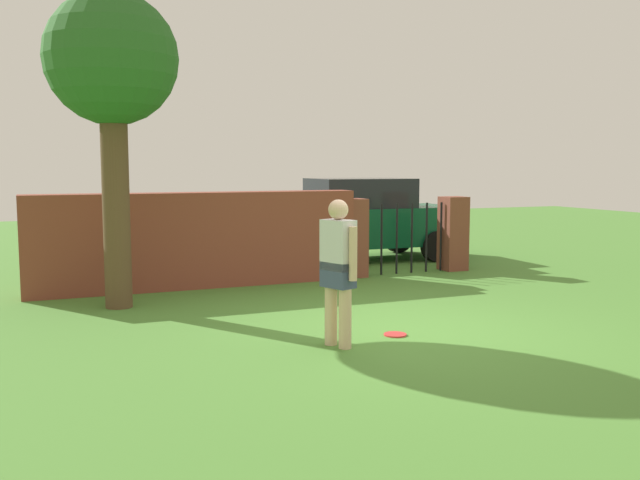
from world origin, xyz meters
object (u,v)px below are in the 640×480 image
tree (112,68)px  frisbee_red (395,335)px  person (338,266)px  car (360,219)px

tree → frisbee_red: 5.22m
tree → frisbee_red: bearing=-46.2°
person → frisbee_red: size_ratio=6.00×
frisbee_red → person: bearing=-166.5°
tree → car: tree is taller
tree → person: 4.41m
tree → car: 6.63m
car → tree: bearing=-147.7°
person → frisbee_red: (0.83, 0.20, -0.89)m
person → car: 7.11m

